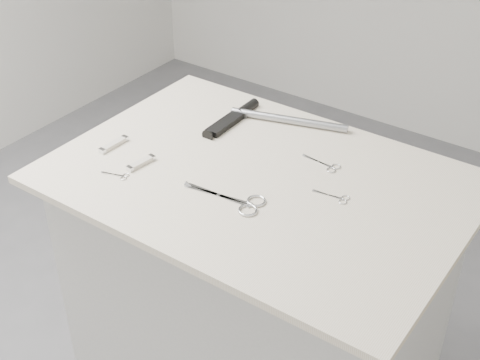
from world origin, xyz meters
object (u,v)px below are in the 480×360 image
Objects in this scene: embroidery_scissors_a at (326,165)px; embroidery_scissors_b at (336,197)px; pocket_knife_b at (141,163)px; large_shears at (240,202)px; tiny_scissors at (119,175)px; pocket_knife_a at (114,144)px; plinth at (256,315)px; metal_rail at (289,120)px; sheathed_knife at (235,117)px.

embroidery_scissors_a is 0.14m from embroidery_scissors_b.
embroidery_scissors_a is 1.25× the size of pocket_knife_b.
pocket_knife_b reaches higher than large_shears.
pocket_knife_a is at bearing 121.15° from tiny_scissors.
plinth is 2.75× the size of metal_rail.
metal_rail is (-0.08, 0.27, 0.48)m from plinth.
pocket_knife_b reaches higher than embroidery_scissors_b.
large_shears is at bearing -77.98° from plinth.
plinth is at bearing -73.24° from metal_rail.
embroidery_scissors_b is (0.09, -0.11, -0.00)m from embroidery_scissors_a.
embroidery_scissors_b is at bearing 33.64° from large_shears.
pocket_knife_a is (-0.58, -0.13, 0.00)m from embroidery_scissors_b.
tiny_scissors is (-0.28, -0.19, 0.47)m from plinth.
plinth is at bearing -178.26° from embroidery_scissors_b.
pocket_knife_b reaches higher than plinth.
pocket_knife_b is (-0.27, -0.12, 0.48)m from plinth.
sheathed_knife reaches higher than tiny_scissors.
large_shears is at bearing -146.93° from embroidery_scissors_b.
plinth is at bearing 95.56° from large_shears.
sheathed_knife is 0.35m from pocket_knife_a.
embroidery_scissors_b is 0.53m from tiny_scissors.
sheathed_knife is at bearing -1.96° from pocket_knife_b.
sheathed_knife is 0.15m from metal_rail.
embroidery_scissors_a and tiny_scissors have the same top height.
large_shears is 0.61× the size of metal_rail.
embroidery_scissors_b is at bearing -75.24° from pocket_knife_a.
plinth is at bearing -57.62° from pocket_knife_b.
pocket_knife_b is at bearing 175.62° from large_shears.
embroidery_scissors_b and tiny_scissors have the same top height.
metal_rail reaches higher than pocket_knife_b.
embroidery_scissors_b is 0.41× the size of sheathed_knife.
large_shears is 0.39m from metal_rail.
plinth is 9.73× the size of pocket_knife_a.
plinth is 0.62m from pocket_knife_a.
pocket_knife_b is (-0.29, -0.01, 0.00)m from large_shears.
sheathed_knife reaches higher than pocket_knife_a.
tiny_scissors is at bearing -171.81° from large_shears.
embroidery_scissors_a is 0.32× the size of metal_rail.
sheathed_knife is at bearing 150.21° from embroidery_scissors_b.
plinth is 10.10× the size of embroidery_scissors_b.
sheathed_knife reaches higher than embroidery_scissors_a.
embroidery_scissors_a reaches higher than plinth.
tiny_scissors is at bearing -129.29° from pocket_knife_a.
pocket_knife_b is (-0.38, -0.26, 0.00)m from embroidery_scissors_a.
sheathed_knife is at bearing 136.73° from plinth.
plinth is at bearing -73.44° from pocket_knife_a.
plinth is 0.56m from sheathed_knife.
sheathed_knife is at bearing 120.64° from large_shears.
sheathed_knife and metal_rail have the same top height.
tiny_scissors is (-0.48, -0.22, -0.00)m from embroidery_scissors_b.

